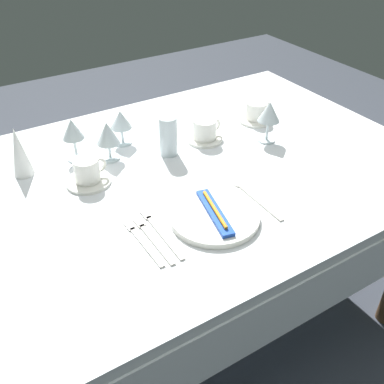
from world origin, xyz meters
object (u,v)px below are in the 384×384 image
(fork_salad, at_px, (142,241))
(spoon_soup, at_px, (251,195))
(coffee_cup_far, at_px, (87,170))
(fork_outer, at_px, (160,231))
(fork_inner, at_px, (152,238))
(wine_glass_far, at_px, (108,134))
(drink_tumbler, at_px, (168,138))
(toothbrush_package, at_px, (215,212))
(napkin_folded, at_px, (19,152))
(coffee_cup_right, at_px, (205,129))
(wine_glass_left, at_px, (121,121))
(wine_glass_right, at_px, (73,131))
(wine_glass_centre, at_px, (269,113))
(coffee_cup_left, at_px, (257,110))
(dinner_plate, at_px, (215,217))

(fork_salad, distance_m, spoon_soup, 0.37)
(fork_salad, relative_size, spoon_soup, 0.89)
(coffee_cup_far, bearing_deg, fork_outer, -76.89)
(fork_inner, height_order, wine_glass_far, wine_glass_far)
(fork_inner, xyz_separation_m, drink_tumbler, (0.25, 0.36, 0.06))
(toothbrush_package, height_order, napkin_folded, napkin_folded)
(coffee_cup_right, relative_size, wine_glass_left, 0.86)
(fork_outer, relative_size, napkin_folded, 1.39)
(fork_outer, height_order, napkin_folded, napkin_folded)
(toothbrush_package, relative_size, spoon_soup, 0.93)
(coffee_cup_far, height_order, wine_glass_far, wine_glass_far)
(fork_salad, xyz_separation_m, spoon_soup, (0.37, 0.01, 0.00))
(napkin_folded, bearing_deg, wine_glass_right, -0.05)
(coffee_cup_far, height_order, drink_tumbler, drink_tumbler)
(wine_glass_right, bearing_deg, wine_glass_far, -30.76)
(coffee_cup_far, distance_m, wine_glass_left, 0.26)
(toothbrush_package, bearing_deg, wine_glass_far, 104.71)
(fork_outer, bearing_deg, spoon_soup, 0.77)
(fork_outer, xyz_separation_m, fork_salad, (-0.06, -0.01, 0.00))
(wine_glass_right, bearing_deg, fork_outer, -83.00)
(fork_salad, xyz_separation_m, wine_glass_far, (0.10, 0.43, 0.09))
(toothbrush_package, distance_m, fork_salad, 0.22)
(fork_outer, relative_size, wine_glass_centre, 1.53)
(coffee_cup_right, height_order, wine_glass_left, wine_glass_left)
(wine_glass_centre, relative_size, wine_glass_right, 1.02)
(wine_glass_right, xyz_separation_m, wine_glass_far, (0.10, -0.06, -0.01))
(fork_inner, distance_m, spoon_soup, 0.34)
(coffee_cup_left, relative_size, wine_glass_right, 0.71)
(wine_glass_centre, bearing_deg, coffee_cup_far, 172.82)
(coffee_cup_right, xyz_separation_m, wine_glass_centre, (0.19, -0.12, 0.06))
(napkin_folded, bearing_deg, coffee_cup_far, -44.27)
(dinner_plate, distance_m, coffee_cup_right, 0.46)
(fork_inner, height_order, coffee_cup_left, coffee_cup_left)
(coffee_cup_far, bearing_deg, wine_glass_right, 83.84)
(dinner_plate, height_order, coffee_cup_left, coffee_cup_left)
(wine_glass_far, xyz_separation_m, drink_tumbler, (0.19, -0.08, -0.03))
(fork_salad, xyz_separation_m, coffee_cup_far, (-0.02, 0.33, 0.04))
(wine_glass_centre, bearing_deg, wine_glass_left, 150.49)
(wine_glass_right, relative_size, drink_tumbler, 1.08)
(fork_inner, height_order, napkin_folded, napkin_folded)
(wine_glass_far, bearing_deg, wine_glass_centre, -18.63)
(coffee_cup_left, xyz_separation_m, wine_glass_left, (-0.52, 0.11, 0.05))
(wine_glass_far, distance_m, napkin_folded, 0.28)
(coffee_cup_left, bearing_deg, spoon_soup, -129.93)
(drink_tumbler, bearing_deg, coffee_cup_left, 6.08)
(toothbrush_package, relative_size, fork_outer, 0.92)
(wine_glass_centre, height_order, napkin_folded, napkin_folded)
(coffee_cup_right, bearing_deg, napkin_folded, 169.19)
(coffee_cup_far, bearing_deg, napkin_folded, 135.73)
(toothbrush_package, distance_m, coffee_cup_right, 0.45)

